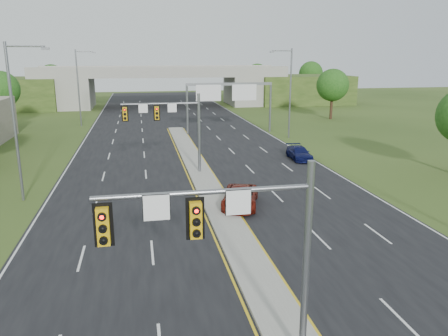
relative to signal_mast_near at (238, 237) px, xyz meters
name	(u,v)px	position (x,y,z in m)	size (l,w,h in m)	color
road	(187,150)	(2.26, 35.07, -4.72)	(24.00, 160.00, 0.02)	black
median	(203,178)	(2.26, 23.07, -4.63)	(2.00, 54.00, 0.16)	gray
lane_markings	(188,163)	(1.66, 28.99, -4.70)	(23.72, 160.00, 0.01)	gold
signal_mast_near	(238,237)	(0.00, 0.00, 0.00)	(6.62, 0.60, 7.00)	slate
signal_mast_far	(173,121)	(0.00, 25.00, 0.00)	(6.62, 0.60, 7.00)	slate
sign_gantry	(228,94)	(8.95, 44.99, 0.51)	(11.58, 0.44, 6.67)	slate
overpass	(163,89)	(2.26, 80.07, -1.17)	(80.00, 14.00, 8.10)	gray
lightpole_l_mid	(17,116)	(-11.03, 20.07, 1.38)	(2.85, 0.25, 11.00)	slate
lightpole_l_far	(79,84)	(-11.03, 55.07, 1.38)	(2.85, 0.25, 11.00)	slate
lightpole_r_far	(289,89)	(15.56, 40.07, 1.38)	(2.85, 0.25, 11.00)	slate
tree_l_mid	(1,90)	(-21.74, 55.07, 0.78)	(5.20, 5.20, 8.12)	#382316
tree_r_mid	(333,85)	(28.26, 55.07, 0.78)	(5.20, 5.20, 8.12)	#382316
tree_back_b	(52,77)	(-21.74, 94.07, 0.78)	(5.60, 5.60, 8.32)	#382316
tree_back_c	(257,75)	(26.26, 94.07, 0.78)	(5.60, 5.60, 8.32)	#382316
tree_back_d	(311,73)	(40.26, 94.07, 1.11)	(6.00, 6.00, 8.85)	#382316
car_far_a	(240,197)	(3.76, 15.74, -4.02)	(2.26, 4.90, 1.36)	#621309
car_far_b	(299,153)	(12.78, 28.43, -4.07)	(1.79, 4.41, 1.28)	#0A0F41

